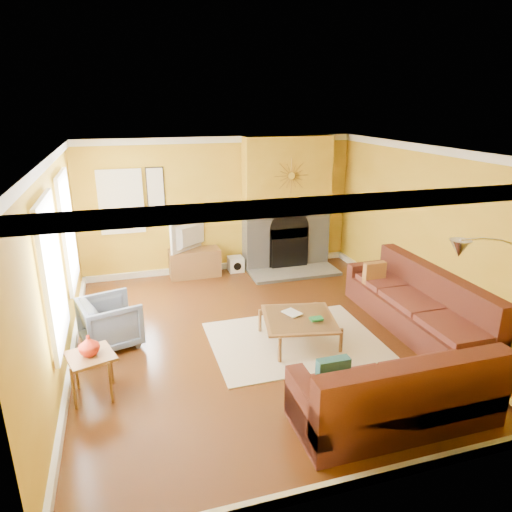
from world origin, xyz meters
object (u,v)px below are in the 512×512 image
object	(u,v)px
media_console	(195,263)
side_table	(93,375)
arc_lamp	(501,334)
sectional_sofa	(367,322)
armchair	(110,322)
coffee_table	(299,330)

from	to	relation	value
media_console	side_table	bearing A→B (deg)	-116.57
side_table	arc_lamp	bearing A→B (deg)	-22.40
media_console	arc_lamp	distance (m)	5.84
sectional_sofa	media_console	bearing A→B (deg)	116.57
sectional_sofa	armchair	xyz separation A→B (m)	(-3.40, 1.20, -0.10)
media_console	arc_lamp	world-z (taller)	arc_lamp
side_table	arc_lamp	xyz separation A→B (m)	(4.12, -1.70, 0.79)
sectional_sofa	coffee_table	distance (m)	0.98
media_console	side_table	size ratio (longest dim) A/B	1.82
coffee_table	side_table	size ratio (longest dim) A/B	1.82
coffee_table	media_console	distance (m)	3.26
coffee_table	side_table	xyz separation A→B (m)	(-2.80, -0.50, 0.08)
coffee_table	arc_lamp	bearing A→B (deg)	-58.94
coffee_table	media_console	xyz separation A→B (m)	(-1.00, 3.10, 0.08)
coffee_table	arc_lamp	world-z (taller)	arc_lamp
coffee_table	armchair	distance (m)	2.70
armchair	arc_lamp	distance (m)	4.93
coffee_table	media_console	size ratio (longest dim) A/B	1.00
media_console	armchair	xyz separation A→B (m)	(-1.60, -2.40, 0.08)
coffee_table	side_table	bearing A→B (deg)	-169.88
media_console	arc_lamp	size ratio (longest dim) A/B	0.47
armchair	side_table	distance (m)	1.22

